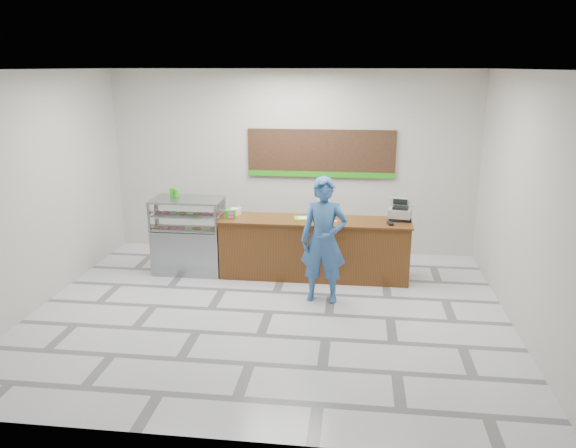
# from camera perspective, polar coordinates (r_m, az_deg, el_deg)

# --- Properties ---
(floor) EXTENTS (7.00, 7.00, 0.00)m
(floor) POSITION_cam_1_polar(r_m,az_deg,el_deg) (8.49, -1.93, -8.91)
(floor) COLOR silver
(floor) RESTS_ON ground
(back_wall) EXTENTS (7.00, 0.00, 7.00)m
(back_wall) POSITION_cam_1_polar(r_m,az_deg,el_deg) (10.84, 0.45, 6.23)
(back_wall) COLOR beige
(back_wall) RESTS_ON floor
(ceiling) EXTENTS (7.00, 7.00, 0.00)m
(ceiling) POSITION_cam_1_polar(r_m,az_deg,el_deg) (7.72, -2.18, 15.43)
(ceiling) COLOR silver
(ceiling) RESTS_ON back_wall
(sales_counter) EXTENTS (3.26, 0.76, 1.03)m
(sales_counter) POSITION_cam_1_polar(r_m,az_deg,el_deg) (9.68, 2.68, -2.48)
(sales_counter) COLOR #623312
(sales_counter) RESTS_ON floor
(display_case) EXTENTS (1.22, 0.72, 1.33)m
(display_case) POSITION_cam_1_polar(r_m,az_deg,el_deg) (10.03, -10.05, -1.09)
(display_case) COLOR gray
(display_case) RESTS_ON floor
(menu_board) EXTENTS (2.80, 0.06, 0.90)m
(menu_board) POSITION_cam_1_polar(r_m,az_deg,el_deg) (10.72, 3.37, 7.09)
(menu_board) COLOR black
(menu_board) RESTS_ON back_wall
(cash_register) EXTENTS (0.43, 0.45, 0.35)m
(cash_register) POSITION_cam_1_polar(r_m,az_deg,el_deg) (9.68, 11.30, 1.21)
(cash_register) COLOR black
(cash_register) RESTS_ON sales_counter
(card_terminal) EXTENTS (0.11, 0.17, 0.04)m
(card_terminal) POSITION_cam_1_polar(r_m,az_deg,el_deg) (9.36, 10.34, 0.04)
(card_terminal) COLOR black
(card_terminal) RESTS_ON sales_counter
(serving_tray) EXTENTS (0.38, 0.30, 0.02)m
(serving_tray) POSITION_cam_1_polar(r_m,az_deg,el_deg) (9.58, 1.71, 0.60)
(serving_tray) COLOR #63D819
(serving_tray) RESTS_ON sales_counter
(napkin_box) EXTENTS (0.16, 0.16, 0.12)m
(napkin_box) POSITION_cam_1_polar(r_m,az_deg,el_deg) (9.85, -5.44, 1.26)
(napkin_box) COLOR white
(napkin_box) RESTS_ON sales_counter
(straw_cup) EXTENTS (0.08, 0.08, 0.12)m
(straw_cup) POSITION_cam_1_polar(r_m,az_deg,el_deg) (9.88, -5.00, 1.33)
(straw_cup) COLOR silver
(straw_cup) RESTS_ON sales_counter
(promo_box) EXTENTS (0.18, 0.13, 0.15)m
(promo_box) POSITION_cam_1_polar(r_m,az_deg,el_deg) (9.63, -5.90, 1.00)
(promo_box) COLOR #25A117
(promo_box) RESTS_ON sales_counter
(donut_decal) EXTENTS (0.14, 0.14, 0.00)m
(donut_decal) POSITION_cam_1_polar(r_m,az_deg,el_deg) (9.46, 4.65, 0.32)
(donut_decal) COLOR #F55E96
(donut_decal) RESTS_ON sales_counter
(green_cup_left) EXTENTS (0.09, 0.09, 0.14)m
(green_cup_left) POSITION_cam_1_polar(r_m,az_deg,el_deg) (10.12, -11.65, 3.21)
(green_cup_left) COLOR #25A117
(green_cup_left) RESTS_ON display_case
(green_cup_right) EXTENTS (0.08, 0.08, 0.13)m
(green_cup_right) POSITION_cam_1_polar(r_m,az_deg,el_deg) (10.04, -11.27, 3.10)
(green_cup_right) COLOR #25A117
(green_cup_right) RESTS_ON display_case
(customer) EXTENTS (0.75, 0.53, 1.96)m
(customer) POSITION_cam_1_polar(r_m,az_deg,el_deg) (8.58, 3.65, -1.66)
(customer) COLOR #2F5A93
(customer) RESTS_ON floor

